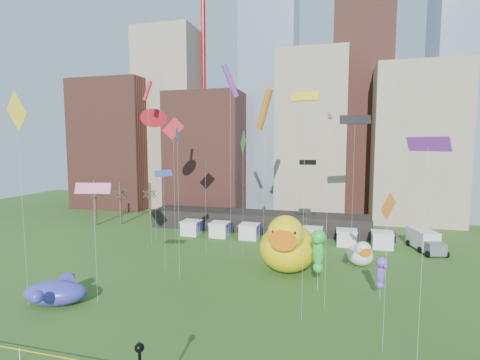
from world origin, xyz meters
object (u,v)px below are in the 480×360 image
(big_duck, at_px, (288,245))
(seahorse_purple, at_px, (381,270))
(box_truck, at_px, (425,240))
(seahorse_green, at_px, (318,247))
(whale_inflatable, at_px, (57,291))
(small_duck, at_px, (361,254))

(big_duck, distance_m, seahorse_purple, 11.17)
(box_truck, bearing_deg, seahorse_green, -142.60)
(seahorse_purple, distance_m, whale_inflatable, 31.25)
(small_duck, xyz_separation_m, box_truck, (9.26, 9.15, -0.04))
(big_duck, relative_size, box_truck, 1.29)
(small_duck, relative_size, whale_inflatable, 0.61)
(small_duck, bearing_deg, seahorse_green, -130.58)
(small_duck, distance_m, seahorse_purple, 10.11)
(box_truck, bearing_deg, seahorse_purple, -128.20)
(seahorse_green, bearing_deg, whale_inflatable, -155.43)
(seahorse_green, distance_m, seahorse_purple, 6.27)
(seahorse_purple, height_order, whale_inflatable, seahorse_purple)
(small_duck, xyz_separation_m, whale_inflatable, (-28.70, -18.79, -0.32))
(small_duck, distance_m, seahorse_green, 10.94)
(small_duck, bearing_deg, seahorse_purple, -96.39)
(big_duck, distance_m, seahorse_green, 6.24)
(seahorse_green, height_order, whale_inflatable, seahorse_green)
(big_duck, bearing_deg, seahorse_purple, -29.27)
(seahorse_green, distance_m, box_truck, 23.44)
(seahorse_green, bearing_deg, box_truck, 55.76)
(seahorse_green, relative_size, box_truck, 0.90)
(big_duck, height_order, box_truck, big_duck)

